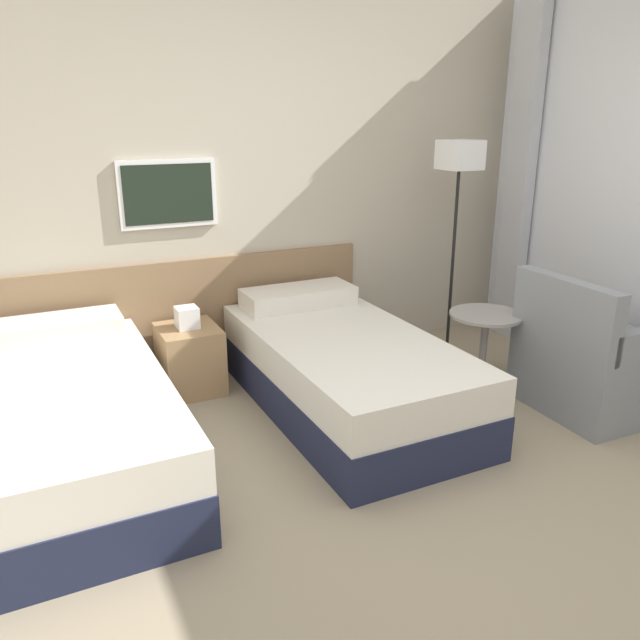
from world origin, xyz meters
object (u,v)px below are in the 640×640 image
Objects in this scene: bed_near_window at (345,370)px; bed_near_door at (71,423)px; armchair at (595,364)px; nightstand at (190,357)px; floor_lamp at (459,176)px; side_table at (484,336)px.

bed_near_door is at bearing 180.00° from bed_near_window.
bed_near_door is 3.10m from armchair.
nightstand is at bearing 40.22° from bed_near_door.
floor_lamp is at bearing 21.63° from bed_near_window.
floor_lamp reaches higher than bed_near_window.
nightstand is 2.27m from floor_lamp.
armchair is at bearing -48.91° from side_table.
armchair is (2.22, -1.37, 0.06)m from nightstand.
armchair is at bearing -31.75° from nightstand.
armchair reaches higher than bed_near_door.
bed_near_door is 2.58m from side_table.
floor_lamp is 1.59m from armchair.
bed_near_door is 3.01m from floor_lamp.
armchair reaches higher than bed_near_window.
side_table is 0.69m from armchair.
bed_near_door reaches higher than nightstand.
side_table is (0.96, -0.17, 0.13)m from bed_near_window.
nightstand is at bearing 60.44° from armchair.
nightstand is 0.36× the size of floor_lamp.
bed_near_window reaches higher than side_table.
bed_near_door is 1.06m from nightstand.
side_table is (-0.19, -0.63, -0.98)m from floor_lamp.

